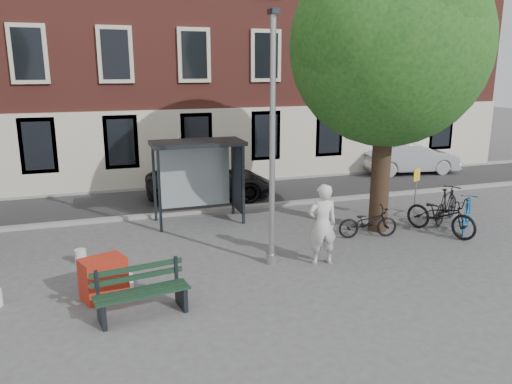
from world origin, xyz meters
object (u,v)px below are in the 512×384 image
Objects in this scene: painter at (322,224)px; bike_c at (441,215)px; bus_shelter at (209,162)px; car_silver at (410,158)px; bike_a at (368,222)px; notice_sign at (416,185)px; bike_b at (467,214)px; car_dark at (210,181)px; lamppost at (272,155)px; bike_d at (447,205)px; red_stand at (104,278)px; bench at (141,294)px.

painter is 0.93× the size of bike_c.
bus_shelter reaches higher than car_silver.
notice_sign is (2.16, 0.82, 0.78)m from bike_a.
car_silver is at bearing -67.24° from bike_b.
car_dark is at bearing 40.20° from bike_a.
bike_b is at bearing 5.00° from lamppost.
notice_sign is at bearing 38.44° from bike_d.
bus_shelter is 0.64× the size of car_silver.
car_silver is 4.97× the size of red_stand.
red_stand is at bearing 129.88° from car_silver.
notice_sign is at bearing -4.93° from bike_b.
painter is at bearing 133.57° from bike_a.
car_dark is at bearing 77.11° from bus_shelter.
car_silver is at bearing -130.40° from painter.
car_dark is at bearing 109.17° from bike_c.
lamppost is 2.96× the size of painter.
painter is 1.06× the size of bike_d.
bike_a is at bearing 16.55° from lamppost.
bike_b is 0.93m from bike_c.
notice_sign reaches higher than bike_a.
bike_b is (6.50, 0.57, -2.24)m from lamppost.
red_stand is 0.51× the size of notice_sign.
bus_shelter is at bearing 98.43° from lamppost.
bike_b is at bearing -126.70° from car_dark.
bike_b is at bearing -24.12° from bike_c.
bench is 2.16× the size of red_stand.
painter is 0.46× the size of car_silver.
bus_shelter is (-0.61, 4.11, -0.87)m from lamppost.
bike_d is 7.74m from car_silver.
notice_sign reaches higher than car_silver.
bike_d reaches higher than bike_b.
notice_sign reaches higher than bike_d.
bench is 1.08× the size of bike_b.
bike_d reaches higher than bike_a.
bike_c is at bearing -130.98° from car_dark.
lamppost is 7.02m from bike_d.
bike_a is (6.75, 2.71, 0.01)m from bench.
bike_c is (5.57, 0.60, -2.20)m from lamppost.
bike_c is (8.97, 2.31, 0.14)m from bench.
lamppost reaches higher than car_dark.
bench is 9.62m from notice_sign.
bench is 1.24m from red_stand.
bus_shelter is 7.23m from bike_c.
bike_d is at bearing 21.67° from bike_c.
lamppost is 6.02m from bike_c.
notice_sign is at bearing -125.16° from car_dark.
bike_d is (6.50, 1.49, -2.20)m from lamppost.
bike_c is at bearing -29.56° from bus_shelter.
lamppost is 3.49× the size of notice_sign.
bench is at bearing -153.20° from lamppost.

